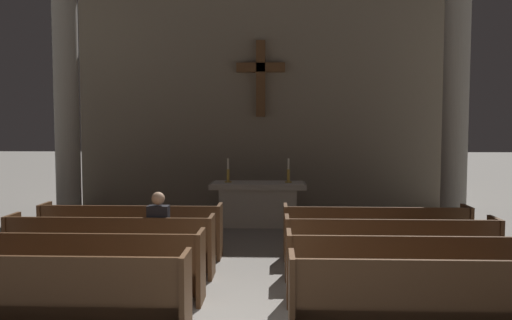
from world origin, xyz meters
TOP-DOWN VIEW (x-y plane):
  - pew_left_row_1 at (-2.13, -0.04)m, footprint 3.18×0.50m
  - pew_left_row_2 at (-2.13, 1.09)m, footprint 3.18×0.50m
  - pew_left_row_3 at (-2.13, 2.22)m, footprint 3.18×0.50m
  - pew_left_row_4 at (-2.13, 3.34)m, footprint 3.18×0.50m
  - pew_right_row_1 at (2.13, -0.04)m, footprint 3.18×0.50m
  - pew_right_row_2 at (2.13, 1.09)m, footprint 3.18×0.50m
  - pew_right_row_3 at (2.13, 2.22)m, footprint 3.18×0.50m
  - pew_right_row_4 at (2.13, 3.34)m, footprint 3.18×0.50m
  - column_left_second at (-4.52, 6.43)m, footprint 0.85×0.85m
  - column_right_second at (4.52, 6.43)m, footprint 0.85×0.85m
  - altar at (0.00, 6.31)m, footprint 2.20×0.90m
  - candlestick_left at (-0.70, 6.31)m, footprint 0.16×0.16m
  - candlestick_right at (0.70, 6.31)m, footprint 0.16×0.16m
  - apse_with_cross at (0.00, 8.57)m, footprint 9.94×0.49m
  - lone_worshipper at (-1.38, 2.25)m, footprint 0.32×0.43m

SIDE VIEW (x-z plane):
  - pew_left_row_1 at x=-2.13m, z-range 0.00..0.95m
  - pew_left_row_2 at x=-2.13m, z-range 0.00..0.95m
  - pew_left_row_3 at x=-2.13m, z-range 0.00..0.95m
  - pew_left_row_4 at x=-2.13m, z-range 0.00..0.95m
  - pew_right_row_1 at x=2.13m, z-range 0.00..0.95m
  - pew_right_row_2 at x=2.13m, z-range 0.00..0.95m
  - pew_right_row_3 at x=2.13m, z-range 0.00..0.95m
  - pew_right_row_4 at x=2.13m, z-range 0.00..0.95m
  - altar at x=0.00m, z-range 0.03..1.04m
  - lone_worshipper at x=-1.38m, z-range 0.03..1.35m
  - candlestick_left at x=-0.70m, z-range 0.90..1.46m
  - candlestick_right at x=0.70m, z-range 0.90..1.46m
  - column_left_second at x=-4.52m, z-range -0.08..5.72m
  - column_right_second at x=4.52m, z-range -0.08..5.72m
  - apse_with_cross at x=0.00m, z-range 0.01..6.51m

